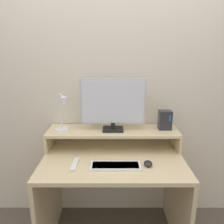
{
  "coord_description": "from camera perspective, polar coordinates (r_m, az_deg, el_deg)",
  "views": [
    {
      "loc": [
        -0.01,
        -1.2,
        1.57
      ],
      "look_at": [
        -0.0,
        0.37,
        1.12
      ],
      "focal_mm": 35.0,
      "sensor_mm": 36.0,
      "label": 1
    }
  ],
  "objects": [
    {
      "name": "keyboard",
      "position": [
        1.61,
        0.69,
        -13.87
      ],
      "size": [
        0.36,
        0.12,
        0.02
      ],
      "color": "white",
      "rests_on": "desk"
    },
    {
      "name": "mouse",
      "position": [
        1.65,
        9.17,
        -13.13
      ],
      "size": [
        0.06,
        0.08,
        0.03
      ],
      "color": "black",
      "rests_on": "desk"
    },
    {
      "name": "wall_back",
      "position": [
        1.94,
        -0.04,
        6.58
      ],
      "size": [
        6.0,
        0.05,
        2.5
      ],
      "color": "beige",
      "rests_on": "ground_plane"
    },
    {
      "name": "desk_lamp",
      "position": [
        1.79,
        -13.11,
        -0.9
      ],
      "size": [
        0.14,
        0.21,
        0.31
      ],
      "color": "silver",
      "rests_on": "monitor_shelf"
    },
    {
      "name": "desk",
      "position": [
        1.86,
        0.02,
        -18.15
      ],
      "size": [
        1.09,
        0.68,
        0.76
      ],
      "color": "beige",
      "rests_on": "ground_plane"
    },
    {
      "name": "router_dock",
      "position": [
        1.89,
        13.4,
        -2.0
      ],
      "size": [
        0.11,
        0.08,
        0.16
      ],
      "color": "#28282D",
      "rests_on": "monitor_shelf"
    },
    {
      "name": "monitor_shelf",
      "position": [
        1.86,
        -0.01,
        -5.33
      ],
      "size": [
        1.09,
        0.29,
        0.16
      ],
      "color": "beige",
      "rests_on": "desk"
    },
    {
      "name": "monitor",
      "position": [
        1.77,
        -0.04,
        2.18
      ],
      "size": [
        0.53,
        0.13,
        0.43
      ],
      "color": "black",
      "rests_on": "monitor_shelf"
    },
    {
      "name": "remote_control",
      "position": [
        1.65,
        -9.86,
        -13.34
      ],
      "size": [
        0.04,
        0.18,
        0.02
      ],
      "color": "white",
      "rests_on": "desk"
    }
  ]
}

